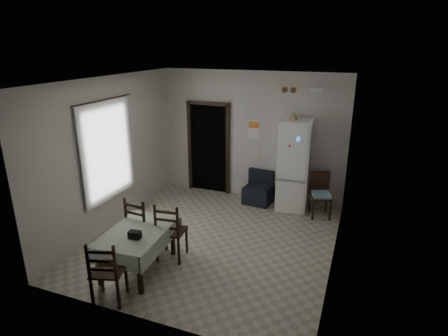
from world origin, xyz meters
The scene contains 25 objects.
ground centered at (0.00, 0.00, 0.00)m, with size 4.50×4.50×0.00m, color #AFA68F.
ceiling centered at (0.00, 0.00, 2.90)m, with size 4.20×4.50×0.02m, color white, non-canonical shape.
wall_back centered at (0.00, 2.25, 1.45)m, with size 4.20×0.02×2.90m, color beige, non-canonical shape.
wall_front centered at (0.00, -2.25, 1.45)m, with size 4.20×0.02×2.90m, color beige, non-canonical shape.
wall_left centered at (-2.10, 0.00, 1.45)m, with size 0.02×4.50×2.90m, color beige, non-canonical shape.
wall_right centered at (2.10, 0.00, 1.45)m, with size 0.02×4.50×2.90m, color beige, non-canonical shape.
doorway centered at (-1.05, 2.45, 1.06)m, with size 1.06×0.52×2.22m.
window_recess centered at (-2.15, -0.20, 1.55)m, with size 0.10×1.20×1.60m, color silver.
curtain centered at (-2.04, -0.20, 1.55)m, with size 0.02×1.45×1.85m, color silver.
curtain_rod centered at (-2.03, -0.20, 2.50)m, with size 0.02×0.02×1.60m, color black.
calendar centered at (0.05, 2.24, 1.62)m, with size 0.28×0.02×0.40m, color white.
calendar_image centered at (0.05, 2.23, 1.72)m, with size 0.24×0.01×0.14m, color orange.
light_switch centered at (0.15, 2.24, 1.10)m, with size 0.08×0.02×0.12m, color beige.
vent_left centered at (0.70, 2.23, 2.52)m, with size 0.12×0.12×0.03m, color brown.
vent_right centered at (0.88, 2.23, 2.52)m, with size 0.12×0.12×0.03m, color brown.
emergency_light centered at (1.35, 2.21, 2.55)m, with size 0.25×0.07×0.09m, color white.
fridge centered at (1.05, 1.93, 0.99)m, with size 0.64×0.64×1.97m, color white, non-canonical shape.
tan_cone centered at (0.98, 1.88, 2.06)m, with size 0.21×0.21×0.18m, color tan.
navy_seat centered at (0.28, 1.93, 0.36)m, with size 0.60×0.58×0.72m, color black, non-canonical shape.
corner_chair centered at (1.68, 1.70, 0.47)m, with size 0.41×0.41×0.94m, color black, non-canonical shape.
dining_table centered at (-0.78, -1.27, 0.34)m, with size 0.86×1.31×0.68m, color #9FAE95, non-canonical shape.
black_bag centered at (-0.67, -1.48, 0.74)m, with size 0.18×0.11×0.12m, color black.
dining_chair_far_left centered at (-1.02, -0.75, 0.51)m, with size 0.44×0.44×1.03m, color black, non-canonical shape.
dining_chair_far_right centered at (-0.44, -0.79, 0.52)m, with size 0.44×0.44×1.03m, color black, non-canonical shape.
dining_chair_near_head centered at (-0.72, -2.09, 0.49)m, with size 0.42×0.42×0.99m, color black, non-canonical shape.
Camera 1 is at (2.36, -5.65, 3.48)m, focal length 30.00 mm.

